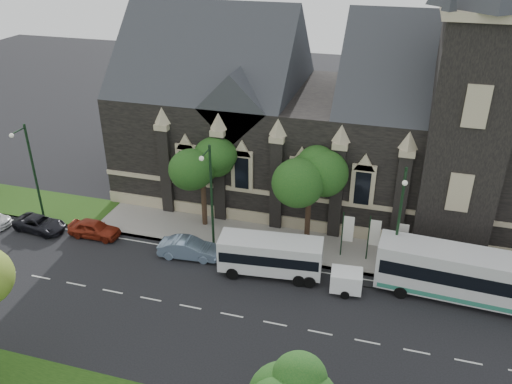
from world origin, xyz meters
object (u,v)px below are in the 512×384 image
at_px(banner_flag_right, 400,239).
at_px(tour_coach, 473,276).
at_px(shuttle_bus, 271,254).
at_px(sedan, 189,248).
at_px(car_far_black, 40,224).
at_px(tree_walk_right, 313,177).
at_px(street_lamp_mid, 210,193).
at_px(street_lamp_near, 399,219).
at_px(banner_flag_center, 372,235).
at_px(banner_flag_left, 346,231).
at_px(street_lamp_far, 32,169).
at_px(car_far_red, 94,229).
at_px(box_trailer, 346,280).
at_px(tree_walk_left, 205,164).

bearing_deg(banner_flag_right, tour_coach, -29.57).
xyz_separation_m(shuttle_bus, sedan, (-6.70, 0.29, -0.91)).
bearing_deg(sedan, tour_coach, -94.09).
bearing_deg(car_far_black, tree_walk_right, -71.67).
bearing_deg(street_lamp_mid, tree_walk_right, 26.65).
distance_m(street_lamp_near, banner_flag_center, 3.74).
bearing_deg(banner_flag_left, banner_flag_right, 0.00).
bearing_deg(banner_flag_right, car_far_black, -173.71).
bearing_deg(tour_coach, sedan, -175.28).
bearing_deg(tour_coach, banner_flag_left, 165.69).
bearing_deg(banner_flag_center, car_far_black, -173.26).
bearing_deg(banner_flag_right, sedan, -167.81).
distance_m(banner_flag_left, shuttle_bus, 6.26).
distance_m(street_lamp_far, banner_flag_right, 30.47).
bearing_deg(car_far_red, banner_flag_left, -82.65).
xyz_separation_m(street_lamp_far, shuttle_bus, (21.27, -1.77, -3.42)).
bearing_deg(shuttle_bus, banner_flag_center, 21.63).
relative_size(tree_walk_right, street_lamp_mid, 0.87).
bearing_deg(car_far_black, banner_flag_center, -77.41).
height_order(tree_walk_right, box_trailer, tree_walk_right).
xyz_separation_m(street_lamp_near, shuttle_bus, (-8.73, -1.77, -3.42)).
distance_m(street_lamp_far, tour_coach, 35.49).
distance_m(banner_flag_left, car_far_black, 25.76).
relative_size(sedan, car_far_black, 1.03).
height_order(street_lamp_mid, banner_flag_left, street_lamp_mid).
relative_size(banner_flag_right, shuttle_bus, 0.51).
distance_m(tree_walk_right, banner_flag_left, 4.92).
bearing_deg(tour_coach, car_far_black, -176.10).
bearing_deg(car_far_black, shuttle_bus, -85.36).
relative_size(tree_walk_right, banner_flag_center, 1.95).
bearing_deg(shuttle_bus, tour_coach, -2.75).
xyz_separation_m(tree_walk_left, banner_flag_left, (12.08, -1.70, -3.35)).
distance_m(street_lamp_mid, tour_coach, 19.61).
bearing_deg(tree_walk_left, tree_walk_right, 0.06).
relative_size(tree_walk_left, street_lamp_mid, 0.85).
bearing_deg(car_far_black, street_lamp_mid, -79.11).
height_order(street_lamp_mid, street_lamp_far, same).
relative_size(box_trailer, car_far_black, 0.70).
xyz_separation_m(banner_flag_left, box_trailer, (0.69, -4.30, -1.42)).
relative_size(street_lamp_far, sedan, 1.89).
height_order(tree_walk_right, car_far_black, tree_walk_right).
distance_m(tree_walk_right, shuttle_bus, 7.06).
distance_m(banner_flag_right, tour_coach, 5.82).
bearing_deg(car_far_black, banner_flag_right, -77.87).
xyz_separation_m(banner_flag_center, box_trailer, (-1.31, -4.30, -1.42)).
xyz_separation_m(tree_walk_left, box_trailer, (12.78, -6.00, -4.77)).
bearing_deg(car_far_red, street_lamp_far, 80.71).
bearing_deg(tree_walk_right, car_far_black, -167.52).
bearing_deg(shuttle_bus, street_lamp_far, 169.16).
height_order(tour_coach, box_trailer, tour_coach).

